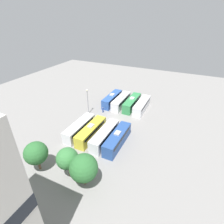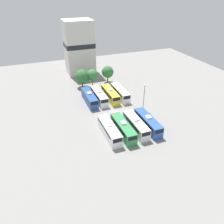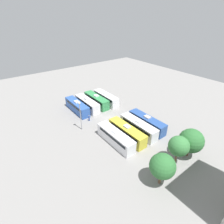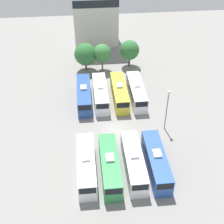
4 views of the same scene
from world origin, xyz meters
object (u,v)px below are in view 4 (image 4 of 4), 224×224
at_px(tree_2, 130,50).
at_px(depot_building, 95,2).
at_px(worker_person, 147,135).
at_px(tree_1, 102,53).
at_px(tree_0, 85,54).
at_px(bus_4, 84,94).
at_px(light_pole, 168,104).
at_px(bus_6, 119,92).
at_px(bus_3, 156,161).
at_px(bus_5, 100,93).
at_px(bus_7, 136,91).
at_px(bus_1, 110,165).
at_px(bus_0, 86,164).
at_px(bus_2, 134,162).

xyz_separation_m(tree_2, depot_building, (-6.76, 14.30, 6.33)).
distance_m(worker_person, tree_1, 24.76).
bearing_deg(tree_0, bus_4, -93.83).
xyz_separation_m(light_pole, tree_2, (-2.96, 22.65, -1.31)).
bearing_deg(tree_1, bus_6, -78.38).
relative_size(bus_3, bus_5, 1.00).
xyz_separation_m(bus_3, bus_6, (-3.23, 18.77, 0.00)).
bearing_deg(bus_7, bus_3, -90.41).
relative_size(bus_5, depot_building, 0.53).
bearing_deg(worker_person, tree_1, 103.20).
bearing_deg(depot_building, tree_2, -64.70).
height_order(bus_6, tree_0, tree_0).
distance_m(bus_5, tree_0, 12.59).
height_order(bus_7, tree_2, tree_2).
bearing_deg(bus_1, bus_7, 69.41).
distance_m(bus_4, tree_0, 12.51).
distance_m(bus_0, bus_7, 21.15).
relative_size(bus_2, bus_7, 1.00).
height_order(bus_1, tree_0, tree_0).
distance_m(bus_4, tree_2, 17.12).
height_order(bus_1, bus_4, same).
xyz_separation_m(bus_0, tree_0, (1.04, 30.63, 2.26)).
bearing_deg(bus_7, bus_4, -179.91).
bearing_deg(bus_0, bus_3, -1.89).
distance_m(bus_3, tree_0, 32.42).
distance_m(worker_person, tree_0, 26.15).
relative_size(tree_1, depot_building, 0.30).
height_order(bus_0, worker_person, bus_0).
relative_size(bus_0, worker_person, 6.28).
relative_size(bus_1, worker_person, 6.28).
distance_m(tree_0, tree_1, 3.69).
height_order(bus_1, depot_building, depot_building).
height_order(bus_4, light_pole, light_pole).
xyz_separation_m(bus_1, depot_building, (0.79, 46.22, 8.66)).
bearing_deg(tree_2, bus_5, -120.22).
bearing_deg(bus_4, tree_1, 69.36).
bearing_deg(bus_7, tree_0, 127.63).
distance_m(bus_1, bus_6, 19.25).
distance_m(worker_person, depot_building, 40.98).
xyz_separation_m(worker_person, tree_1, (-5.60, 23.87, 3.43)).
distance_m(bus_5, tree_1, 12.11).
bearing_deg(tree_0, bus_6, -63.49).
bearing_deg(tree_1, bus_4, -110.64).
distance_m(bus_0, depot_building, 46.75).
height_order(worker_person, tree_2, tree_2).
height_order(bus_4, bus_7, same).
distance_m(bus_7, worker_person, 12.03).
distance_m(bus_1, bus_5, 18.94).
xyz_separation_m(bus_6, tree_2, (3.85, 13.03, 2.33)).
bearing_deg(depot_building, tree_0, -101.87).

